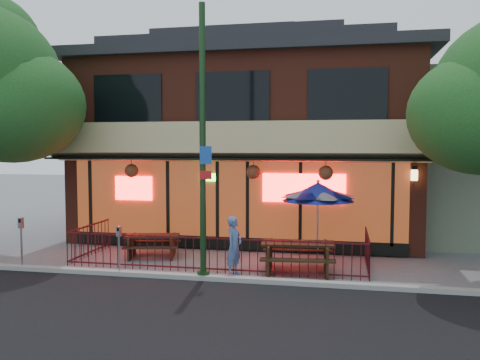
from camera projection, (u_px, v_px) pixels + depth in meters
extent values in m
plane|color=gray|center=(207.00, 275.00, 13.51)|extent=(80.00, 80.00, 0.00)
cube|color=#999993|center=(202.00, 277.00, 13.01)|extent=(80.00, 0.25, 0.12)
cube|color=maroon|center=(254.00, 150.00, 20.32)|extent=(12.00, 8.00, 6.50)
cube|color=#59230F|center=(233.00, 200.00, 16.50)|extent=(11.00, 0.06, 2.60)
cube|color=#FF0C0C|center=(304.00, 188.00, 15.94)|extent=(2.60, 0.04, 0.90)
cube|color=#FF0C0C|center=(134.00, 188.00, 17.07)|extent=(1.30, 0.04, 0.80)
cube|color=tan|center=(229.00, 142.00, 15.90)|extent=(12.20, 1.33, 1.26)
cube|color=black|center=(128.00, 99.00, 16.98)|extent=(2.40, 0.06, 1.60)
cube|color=black|center=(233.00, 97.00, 16.27)|extent=(2.40, 0.06, 1.60)
cube|color=black|center=(347.00, 94.00, 15.55)|extent=(2.40, 0.06, 1.60)
cube|color=black|center=(233.00, 243.00, 16.57)|extent=(11.00, 0.12, 0.40)
cube|color=#FFC672|center=(414.00, 175.00, 15.17)|extent=(0.18, 0.18, 0.32)
cube|color=#460F14|center=(209.00, 238.00, 13.64)|extent=(8.40, 0.04, 0.04)
cube|color=#460F14|center=(209.00, 269.00, 13.69)|extent=(8.40, 0.04, 0.04)
cube|color=#460F14|center=(89.00, 226.00, 15.74)|extent=(0.04, 2.60, 0.04)
cube|color=#460F14|center=(368.00, 235.00, 14.07)|extent=(0.04, 2.60, 0.04)
cylinder|color=#460F14|center=(209.00, 255.00, 13.67)|extent=(0.02, 0.02, 1.00)
cylinder|color=#173417|center=(203.00, 143.00, 12.87)|extent=(0.16, 0.16, 7.00)
cylinder|color=#173417|center=(203.00, 275.00, 13.11)|extent=(0.32, 0.32, 0.20)
cube|color=#194CB2|center=(206.00, 155.00, 12.72)|extent=(0.30, 0.02, 0.45)
cube|color=red|center=(206.00, 175.00, 12.76)|extent=(0.30, 0.02, 0.22)
cube|color=#382014|center=(132.00, 247.00, 15.59)|extent=(0.31, 1.16, 0.67)
cube|color=#382014|center=(173.00, 246.00, 15.62)|extent=(0.31, 1.16, 0.67)
cube|color=#382014|center=(152.00, 236.00, 15.58)|extent=(1.73, 1.02, 0.05)
cube|color=#382014|center=(150.00, 248.00, 15.11)|extent=(1.64, 0.61, 0.05)
cube|color=#382014|center=(155.00, 241.00, 16.10)|extent=(1.64, 0.61, 0.05)
cube|color=black|center=(270.00, 257.00, 13.79)|extent=(0.18, 1.41, 0.80)
cube|color=black|center=(326.00, 259.00, 13.61)|extent=(0.18, 1.41, 0.80)
cube|color=black|center=(298.00, 243.00, 13.67)|extent=(2.01, 0.97, 0.07)
cube|color=black|center=(298.00, 260.00, 13.10)|extent=(1.97, 0.46, 0.05)
cube|color=black|center=(298.00, 251.00, 14.29)|extent=(1.97, 0.46, 0.05)
cylinder|color=gray|center=(318.00, 224.00, 15.09)|extent=(0.05, 0.05, 2.23)
cone|color=navy|center=(318.00, 192.00, 15.02)|extent=(2.12, 2.12, 0.56)
sphere|color=gray|center=(318.00, 181.00, 15.00)|extent=(0.10, 0.10, 0.10)
imported|color=#5068A0|center=(234.00, 246.00, 13.41)|extent=(0.54, 0.66, 1.57)
cylinder|color=gray|center=(119.00, 255.00, 13.45)|extent=(0.05, 0.05, 1.06)
cube|color=gray|center=(119.00, 231.00, 13.41)|extent=(0.14, 0.12, 0.27)
cube|color=black|center=(118.00, 230.00, 13.36)|extent=(0.08, 0.03, 0.10)
cylinder|color=gray|center=(22.00, 248.00, 14.11)|extent=(0.05, 0.05, 1.17)
cube|color=gray|center=(21.00, 223.00, 14.06)|extent=(0.15, 0.13, 0.30)
cube|color=black|center=(20.00, 221.00, 14.00)|extent=(0.08, 0.02, 0.11)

